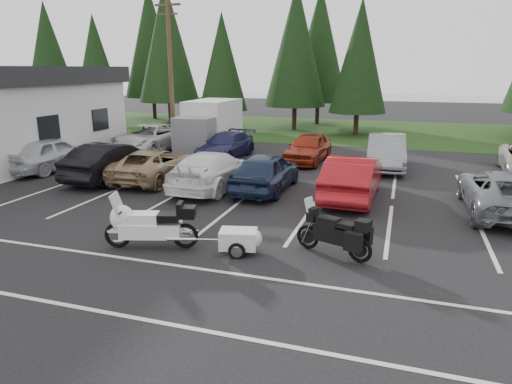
% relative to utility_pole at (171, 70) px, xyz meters
% --- Properties ---
extents(ground, '(120.00, 120.00, 0.00)m').
position_rel_utility_pole_xyz_m(ground, '(10.00, -12.00, -4.70)').
color(ground, black).
rests_on(ground, ground).
extents(grass_strip, '(80.00, 16.00, 0.01)m').
position_rel_utility_pole_xyz_m(grass_strip, '(10.00, 12.00, -4.69)').
color(grass_strip, '#1A3511').
rests_on(grass_strip, ground).
extents(lake_water, '(70.00, 50.00, 0.02)m').
position_rel_utility_pole_xyz_m(lake_water, '(14.00, 43.00, -4.70)').
color(lake_water, slate).
rests_on(lake_water, ground).
extents(utility_pole, '(1.60, 0.26, 9.00)m').
position_rel_utility_pole_xyz_m(utility_pole, '(0.00, 0.00, 0.00)').
color(utility_pole, '#473321').
rests_on(utility_pole, ground).
extents(box_truck, '(2.40, 5.60, 2.90)m').
position_rel_utility_pole_xyz_m(box_truck, '(2.00, 0.50, -3.25)').
color(box_truck, silver).
rests_on(box_truck, ground).
extents(stall_markings, '(32.00, 16.00, 0.01)m').
position_rel_utility_pole_xyz_m(stall_markings, '(10.00, -10.00, -4.69)').
color(stall_markings, silver).
rests_on(stall_markings, ground).
extents(conifer_0, '(4.58, 4.58, 10.66)m').
position_rel_utility_pole_xyz_m(conifer_0, '(-18.00, 10.50, 1.53)').
color(conifer_0, '#332316').
rests_on(conifer_0, ground).
extents(conifer_1, '(3.96, 3.96, 9.22)m').
position_rel_utility_pole_xyz_m(conifer_1, '(-12.00, 9.20, 0.69)').
color(conifer_1, '#332316').
rests_on(conifer_1, ground).
extents(conifer_2, '(5.10, 5.10, 11.89)m').
position_rel_utility_pole_xyz_m(conifer_2, '(-6.00, 10.80, 2.25)').
color(conifer_2, '#332316').
rests_on(conifer_2, ground).
extents(conifer_3, '(3.87, 3.87, 9.02)m').
position_rel_utility_pole_xyz_m(conifer_3, '(-0.50, 9.40, 0.57)').
color(conifer_3, '#332316').
rests_on(conifer_3, ground).
extents(conifer_4, '(4.80, 4.80, 11.17)m').
position_rel_utility_pole_xyz_m(conifer_4, '(5.00, 10.90, 1.83)').
color(conifer_4, '#332316').
rests_on(conifer_4, ground).
extents(conifer_5, '(4.14, 4.14, 9.63)m').
position_rel_utility_pole_xyz_m(conifer_5, '(10.00, 9.60, 0.93)').
color(conifer_5, '#332316').
rests_on(conifer_5, ground).
extents(conifer_back_a, '(5.28, 5.28, 12.30)m').
position_rel_utility_pole_xyz_m(conifer_back_a, '(-10.00, 15.00, 2.49)').
color(conifer_back_a, '#332316').
rests_on(conifer_back_a, ground).
extents(conifer_back_b, '(4.97, 4.97, 11.58)m').
position_rel_utility_pole_xyz_m(conifer_back_b, '(6.00, 15.50, 2.07)').
color(conifer_back_b, '#332316').
rests_on(conifer_back_b, ground).
extents(car_near_0, '(2.42, 4.98, 1.64)m').
position_rel_utility_pole_xyz_m(car_near_0, '(-2.69, -7.31, -3.88)').
color(car_near_0, silver).
rests_on(car_near_0, ground).
extents(car_near_1, '(2.00, 5.10, 1.65)m').
position_rel_utility_pole_xyz_m(car_near_1, '(1.20, -8.04, -3.87)').
color(car_near_1, black).
rests_on(car_near_1, ground).
extents(car_near_2, '(2.50, 5.12, 1.40)m').
position_rel_utility_pole_xyz_m(car_near_2, '(3.05, -7.58, -4.00)').
color(car_near_2, '#9B7C5A').
rests_on(car_near_2, ground).
extents(car_near_3, '(2.32, 5.35, 1.53)m').
position_rel_utility_pole_xyz_m(car_near_3, '(6.07, -8.14, -3.93)').
color(car_near_3, white).
rests_on(car_near_3, ground).
extents(car_near_4, '(1.96, 4.68, 1.58)m').
position_rel_utility_pole_xyz_m(car_near_4, '(8.25, -7.81, -3.91)').
color(car_near_4, '#1A2743').
rests_on(car_near_4, ground).
extents(car_near_5, '(1.90, 5.10, 1.66)m').
position_rel_utility_pole_xyz_m(car_near_5, '(11.70, -7.94, -3.87)').
color(car_near_5, maroon).
rests_on(car_near_5, ground).
extents(car_near_6, '(2.58, 5.39, 1.48)m').
position_rel_utility_pole_xyz_m(car_near_6, '(16.80, -8.20, -3.96)').
color(car_near_6, slate).
rests_on(car_near_6, ground).
extents(car_far_0, '(2.72, 5.89, 1.63)m').
position_rel_utility_pole_xyz_m(car_far_0, '(-0.88, -1.51, -3.88)').
color(car_far_0, silver).
rests_on(car_far_0, ground).
extents(car_far_1, '(2.30, 4.91, 1.38)m').
position_rel_utility_pole_xyz_m(car_far_1, '(4.15, -1.84, -4.01)').
color(car_far_1, '#1C1C46').
rests_on(car_far_1, ground).
extents(car_far_2, '(2.11, 4.59, 1.52)m').
position_rel_utility_pole_xyz_m(car_far_2, '(8.69, -1.56, -3.94)').
color(car_far_2, maroon).
rests_on(car_far_2, ground).
extents(car_far_3, '(2.03, 5.12, 1.66)m').
position_rel_utility_pole_xyz_m(car_far_3, '(12.66, -1.88, -3.87)').
color(car_far_3, gray).
rests_on(car_far_3, ground).
extents(touring_motorcycle, '(2.99, 1.66, 1.58)m').
position_rel_utility_pole_xyz_m(touring_motorcycle, '(7.01, -14.64, -3.91)').
color(touring_motorcycle, white).
rests_on(touring_motorcycle, ground).
extents(cargo_trailer, '(1.57, 1.11, 0.66)m').
position_rel_utility_pole_xyz_m(cargo_trailer, '(9.41, -14.24, -4.37)').
color(cargo_trailer, silver).
rests_on(cargo_trailer, ground).
extents(adventure_motorcycle, '(2.59, 1.62, 1.49)m').
position_rel_utility_pole_xyz_m(adventure_motorcycle, '(11.84, -13.61, -3.95)').
color(adventure_motorcycle, black).
rests_on(adventure_motorcycle, ground).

